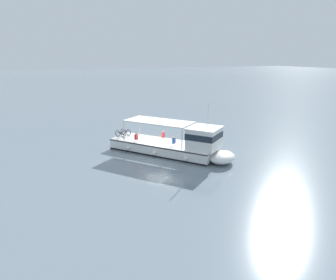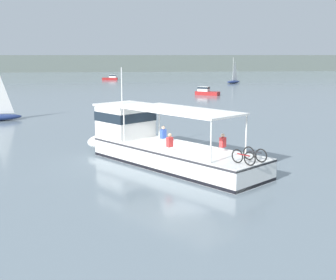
% 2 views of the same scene
% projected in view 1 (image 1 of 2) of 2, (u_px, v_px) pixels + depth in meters
% --- Properties ---
extents(ground_plane, '(400.00, 400.00, 0.00)m').
position_uv_depth(ground_plane, '(159.00, 154.00, 29.79)').
color(ground_plane, slate).
extents(ferry_main, '(10.19, 11.96, 5.32)m').
position_uv_depth(ferry_main, '(177.00, 145.00, 29.23)').
color(ferry_main, white).
rests_on(ferry_main, ground).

